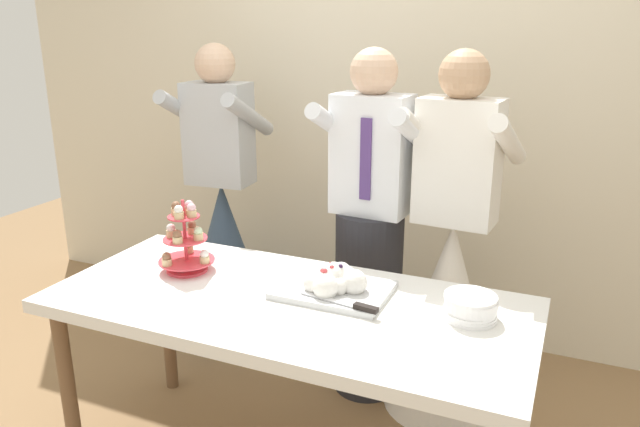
% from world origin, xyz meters
% --- Properties ---
extents(rear_wall, '(5.20, 0.10, 2.90)m').
position_xyz_m(rear_wall, '(0.00, 1.46, 1.45)').
color(rear_wall, beige).
rests_on(rear_wall, ground_plane).
extents(dessert_table, '(1.80, 0.80, 0.78)m').
position_xyz_m(dessert_table, '(0.00, 0.00, 0.70)').
color(dessert_table, white).
rests_on(dessert_table, ground_plane).
extents(cupcake_stand, '(0.23, 0.23, 0.31)m').
position_xyz_m(cupcake_stand, '(-0.50, 0.08, 0.90)').
color(cupcake_stand, '#D83F4C').
rests_on(cupcake_stand, dessert_table).
extents(main_cake_tray, '(0.43, 0.31, 0.12)m').
position_xyz_m(main_cake_tray, '(0.14, 0.12, 0.82)').
color(main_cake_tray, silver).
rests_on(main_cake_tray, dessert_table).
extents(plate_stack, '(0.19, 0.19, 0.09)m').
position_xyz_m(plate_stack, '(0.65, 0.12, 0.82)').
color(plate_stack, white).
rests_on(plate_stack, dessert_table).
extents(person_groom, '(0.49, 0.52, 1.66)m').
position_xyz_m(person_groom, '(0.08, 0.71, 0.75)').
color(person_groom, '#232328').
rests_on(person_groom, ground_plane).
extents(person_bride, '(0.56, 0.56, 1.66)m').
position_xyz_m(person_bride, '(0.46, 0.72, 0.58)').
color(person_bride, white).
rests_on(person_bride, ground_plane).
extents(person_guest, '(0.56, 0.56, 1.66)m').
position_xyz_m(person_guest, '(-0.84, 0.89, 0.58)').
color(person_guest, '#334760').
rests_on(person_guest, ground_plane).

